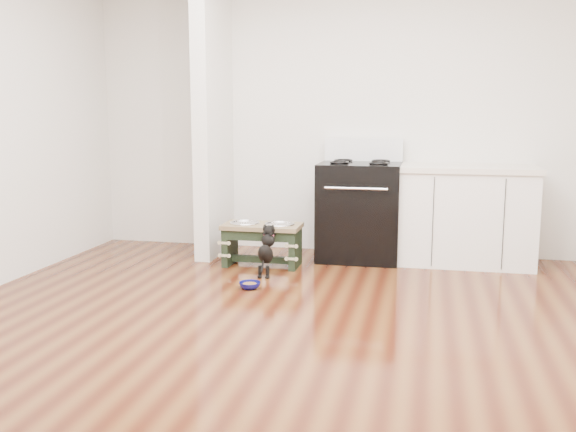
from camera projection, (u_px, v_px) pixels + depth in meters
The scene contains 8 objects.
ground at pixel (284, 331), 4.14m from camera, with size 5.00×5.00×0.00m, color #3E170B.
room_shell at pixel (284, 75), 3.88m from camera, with size 5.00×5.00×5.00m.
partition_wall at pixel (213, 116), 6.19m from camera, with size 0.15×0.80×2.70m, color silver.
oven_range at pixel (360, 209), 6.09m from camera, with size 0.76×0.69×1.14m.
cabinet_run at pixel (466, 215), 5.90m from camera, with size 1.24×0.64×0.91m.
dog_feeder at pixel (262, 236), 5.84m from camera, with size 0.71×0.38×0.40m.
puppy at pixel (267, 248), 5.51m from camera, with size 0.12×0.36×0.43m.
floor_bowl at pixel (250, 285), 5.12m from camera, with size 0.21×0.21×0.05m.
Camera 1 is at (0.87, -3.87, 1.40)m, focal length 40.00 mm.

